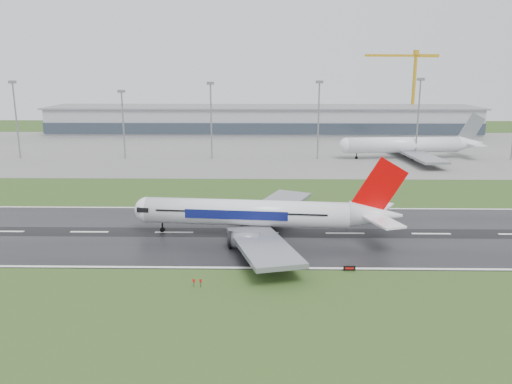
{
  "coord_description": "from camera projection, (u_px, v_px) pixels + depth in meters",
  "views": [
    {
      "loc": [
        1.23,
        -115.9,
        37.92
      ],
      "look_at": [
        -0.99,
        12.0,
        7.0
      ],
      "focal_mm": 36.53,
      "sensor_mm": 36.0,
      "label": 1
    }
  ],
  "objects": [
    {
      "name": "floodmast_4",
      "position": [
        418.0,
        121.0,
        213.89
      ],
      "size": [
        0.64,
        0.64,
        32.29
      ],
      "primitive_type": "cylinder",
      "color": "gray",
      "rests_on": "ground"
    },
    {
      "name": "tower_crane",
      "position": [
        413.0,
        91.0,
        308.92
      ],
      "size": [
        46.64,
        16.04,
        47.01
      ],
      "primitive_type": null,
      "rotation": [
        0.0,
        0.0,
        0.29
      ],
      "color": "#BC8C15",
      "rests_on": "ground"
    },
    {
      "name": "runway_sign",
      "position": [
        349.0,
        268.0,
        98.93
      ],
      "size": [
        2.3,
        0.75,
        1.04
      ],
      "primitive_type": null,
      "rotation": [
        0.0,
        0.0,
        -0.22
      ],
      "color": "black",
      "rests_on": "ground"
    },
    {
      "name": "floodmast_1",
      "position": [
        123.0,
        126.0,
        216.51
      ],
      "size": [
        0.64,
        0.64,
        27.41
      ],
      "primitive_type": "cylinder",
      "color": "gray",
      "rests_on": "ground"
    },
    {
      "name": "terminal",
      "position": [
        263.0,
        121.0,
        299.61
      ],
      "size": [
        240.0,
        36.0,
        15.0
      ],
      "primitive_type": "cube",
      "color": "gray",
      "rests_on": "ground"
    },
    {
      "name": "floodmast_2",
      "position": [
        211.0,
        122.0,
        215.51
      ],
      "size": [
        0.64,
        0.64,
        30.69
      ],
      "primitive_type": "cylinder",
      "color": "gray",
      "rests_on": "ground"
    },
    {
      "name": "apron",
      "position": [
        262.0,
        150.0,
        243.05
      ],
      "size": [
        400.0,
        130.0,
        0.08
      ],
      "primitive_type": "cube",
      "color": "slate",
      "rests_on": "ground"
    },
    {
      "name": "floodmast_3",
      "position": [
        318.0,
        122.0,
        214.7
      ],
      "size": [
        0.64,
        0.64,
        31.21
      ],
      "primitive_type": "cylinder",
      "color": "gray",
      "rests_on": "ground"
    },
    {
      "name": "main_airliner",
      "position": [
        265.0,
        198.0,
        117.43
      ],
      "size": [
        66.11,
        63.49,
        18.0
      ],
      "primitive_type": null,
      "rotation": [
        0.0,
        0.0,
        -0.09
      ],
      "color": "white",
      "rests_on": "runway"
    },
    {
      "name": "runway",
      "position": [
        259.0,
        233.0,
        121.56
      ],
      "size": [
        400.0,
        45.0,
        0.1
      ],
      "primitive_type": "cube",
      "color": "black",
      "rests_on": "ground"
    },
    {
      "name": "floodmast_0",
      "position": [
        17.0,
        122.0,
        216.83
      ],
      "size": [
        0.64,
        0.64,
        31.12
      ],
      "primitive_type": "cylinder",
      "color": "gray",
      "rests_on": "ground"
    },
    {
      "name": "parked_airliner",
      "position": [
        409.0,
        137.0,
        218.14
      ],
      "size": [
        67.88,
        63.95,
        18.44
      ],
      "primitive_type": null,
      "rotation": [
        0.0,
        0.0,
        0.09
      ],
      "color": "silver",
      "rests_on": "apron"
    },
    {
      "name": "ground",
      "position": [
        259.0,
        233.0,
        121.57
      ],
      "size": [
        520.0,
        520.0,
        0.0
      ],
      "primitive_type": "plane",
      "color": "#294519",
      "rests_on": "ground"
    }
  ]
}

